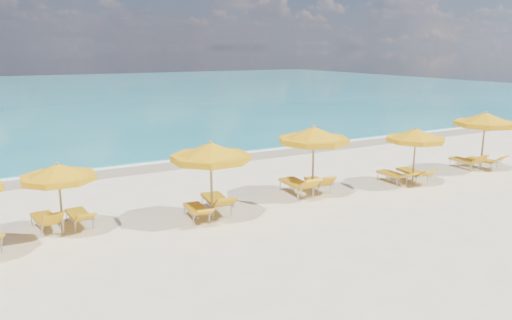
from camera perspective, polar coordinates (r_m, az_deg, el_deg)
ground_plane at (r=16.87m, az=2.50°, el=-4.96°), size 120.00×120.00×0.00m
ocean at (r=62.45m, az=-21.50°, el=7.13°), size 120.00×80.00×0.30m
wet_sand_band at (r=23.27m, az=-7.11°, el=-0.10°), size 120.00×2.60×0.01m
foam_line at (r=24.00m, az=-7.84°, el=0.27°), size 120.00×1.20×0.03m
whitecap_near at (r=31.18m, az=-24.27°, el=2.13°), size 14.00×0.36×0.05m
whitecap_far at (r=41.42m, az=-5.58°, el=5.55°), size 18.00×0.30×0.05m
umbrella_1 at (r=14.64m, az=-21.68°, el=-1.38°), size 2.65×2.65×2.09m
umbrella_2 at (r=14.81m, az=-5.19°, el=0.87°), size 3.18×3.18×2.45m
umbrella_3 at (r=17.37m, az=6.61°, el=2.79°), size 2.57×2.57×2.52m
umbrella_4 at (r=19.64m, az=17.79°, el=2.66°), size 2.61×2.61×2.22m
umbrella_5 at (r=23.05m, az=24.73°, el=4.19°), size 2.62×2.62×2.54m
lounger_1_left at (r=15.56m, az=-22.85°, el=-6.70°), size 0.79×1.72×0.80m
lounger_1_right at (r=15.63m, az=-19.53°, el=-6.39°), size 0.65×1.70×0.66m
lounger_2_left at (r=15.36m, az=-6.78°, el=-6.07°), size 0.71×1.70×0.63m
lounger_2_right at (r=15.96m, az=-4.51°, el=-5.12°), size 0.91×2.05×0.82m
lounger_3_left at (r=17.81m, az=4.70°, el=-3.22°), size 0.80×2.04×0.87m
lounger_3_right at (r=18.41m, az=7.09°, el=-2.87°), size 0.77×1.65×0.76m
lounger_4_left at (r=20.04m, az=15.35°, el=-1.97°), size 0.58×1.71×0.62m
lounger_4_right at (r=20.48m, az=17.50°, el=-1.74°), size 0.87×1.90×0.70m
lounger_5_left at (r=23.40m, az=22.79°, el=-0.41°), size 0.64×1.68×0.79m
lounger_5_right at (r=23.92m, az=24.50°, el=-0.32°), size 0.77×1.69×0.70m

